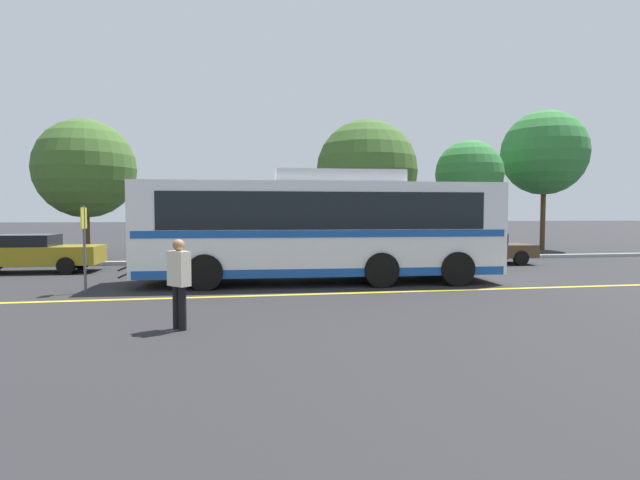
{
  "coord_description": "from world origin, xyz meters",
  "views": [
    {
      "loc": [
        -1.92,
        -15.38,
        2.11
      ],
      "look_at": [
        0.71,
        -0.43,
        1.3
      ],
      "focal_mm": 28.0,
      "sensor_mm": 36.0,
      "label": 1
    }
  ],
  "objects_px": {
    "transit_bus": "(320,226)",
    "pedestrian_0": "(179,278)",
    "parked_car_0": "(28,253)",
    "parked_car_2": "(342,247)",
    "tree_2": "(367,171)",
    "bus_stop_sign": "(84,238)",
    "tree_1": "(85,169)",
    "parked_car_1": "(207,250)",
    "parked_car_3": "(482,248)",
    "tree_3": "(544,153)",
    "tree_0": "(469,174)"
  },
  "relations": [
    {
      "from": "parked_car_0",
      "to": "parked_car_3",
      "type": "relative_size",
      "value": 1.16
    },
    {
      "from": "parked_car_0",
      "to": "parked_car_2",
      "type": "distance_m",
      "value": 11.51
    },
    {
      "from": "pedestrian_0",
      "to": "tree_3",
      "type": "relative_size",
      "value": 0.21
    },
    {
      "from": "bus_stop_sign",
      "to": "tree_2",
      "type": "distance_m",
      "value": 14.49
    },
    {
      "from": "parked_car_1",
      "to": "parked_car_3",
      "type": "bearing_deg",
      "value": -92.65
    },
    {
      "from": "tree_2",
      "to": "parked_car_1",
      "type": "bearing_deg",
      "value": -148.36
    },
    {
      "from": "pedestrian_0",
      "to": "parked_car_2",
      "type": "bearing_deg",
      "value": 110.23
    },
    {
      "from": "parked_car_0",
      "to": "tree_0",
      "type": "bearing_deg",
      "value": 108.49
    },
    {
      "from": "parked_car_0",
      "to": "parked_car_3",
      "type": "bearing_deg",
      "value": 91.49
    },
    {
      "from": "pedestrian_0",
      "to": "bus_stop_sign",
      "type": "relative_size",
      "value": 0.71
    },
    {
      "from": "parked_car_0",
      "to": "parked_car_1",
      "type": "distance_m",
      "value": 6.24
    },
    {
      "from": "tree_0",
      "to": "tree_2",
      "type": "xyz_separation_m",
      "value": [
        -6.16,
        -1.56,
        -0.05
      ]
    },
    {
      "from": "transit_bus",
      "to": "bus_stop_sign",
      "type": "xyz_separation_m",
      "value": [
        -6.5,
        -0.95,
        -0.26
      ]
    },
    {
      "from": "bus_stop_sign",
      "to": "parked_car_0",
      "type": "bearing_deg",
      "value": 35.45
    },
    {
      "from": "parked_car_1",
      "to": "tree_3",
      "type": "height_order",
      "value": "tree_3"
    },
    {
      "from": "parked_car_3",
      "to": "tree_3",
      "type": "distance_m",
      "value": 11.38
    },
    {
      "from": "pedestrian_0",
      "to": "tree_2",
      "type": "xyz_separation_m",
      "value": [
        7.46,
        14.5,
        3.24
      ]
    },
    {
      "from": "parked_car_1",
      "to": "tree_3",
      "type": "relative_size",
      "value": 0.52
    },
    {
      "from": "transit_bus",
      "to": "tree_3",
      "type": "height_order",
      "value": "tree_3"
    },
    {
      "from": "tree_0",
      "to": "parked_car_2",
      "type": "bearing_deg",
      "value": -145.13
    },
    {
      "from": "parked_car_1",
      "to": "bus_stop_sign",
      "type": "height_order",
      "value": "bus_stop_sign"
    },
    {
      "from": "parked_car_1",
      "to": "parked_car_3",
      "type": "xyz_separation_m",
      "value": [
        11.17,
        0.06,
        -0.08
      ]
    },
    {
      "from": "parked_car_2",
      "to": "parked_car_3",
      "type": "bearing_deg",
      "value": 86.91
    },
    {
      "from": "transit_bus",
      "to": "tree_2",
      "type": "distance_m",
      "value": 9.93
    },
    {
      "from": "transit_bus",
      "to": "parked_car_1",
      "type": "bearing_deg",
      "value": 43.18
    },
    {
      "from": "parked_car_3",
      "to": "tree_2",
      "type": "height_order",
      "value": "tree_2"
    },
    {
      "from": "transit_bus",
      "to": "parked_car_3",
      "type": "relative_size",
      "value": 2.65
    },
    {
      "from": "transit_bus",
      "to": "parked_car_2",
      "type": "distance_m",
      "value": 4.97
    },
    {
      "from": "parked_car_0",
      "to": "pedestrian_0",
      "type": "xyz_separation_m",
      "value": [
        6.22,
        -9.95,
        0.23
      ]
    },
    {
      "from": "parked_car_1",
      "to": "tree_0",
      "type": "distance_m",
      "value": 15.32
    },
    {
      "from": "parked_car_0",
      "to": "parked_car_2",
      "type": "bearing_deg",
      "value": 92.9
    },
    {
      "from": "tree_2",
      "to": "parked_car_2",
      "type": "bearing_deg",
      "value": -117.07
    },
    {
      "from": "parked_car_3",
      "to": "tree_3",
      "type": "height_order",
      "value": "tree_3"
    },
    {
      "from": "parked_car_0",
      "to": "bus_stop_sign",
      "type": "distance_m",
      "value": 6.23
    },
    {
      "from": "tree_3",
      "to": "pedestrian_0",
      "type": "bearing_deg",
      "value": -137.76
    },
    {
      "from": "bus_stop_sign",
      "to": "parked_car_2",
      "type": "bearing_deg",
      "value": -53.02
    },
    {
      "from": "transit_bus",
      "to": "tree_0",
      "type": "distance_m",
      "value": 14.63
    },
    {
      "from": "transit_bus",
      "to": "tree_3",
      "type": "xyz_separation_m",
      "value": [
        15.09,
        11.29,
        3.85
      ]
    },
    {
      "from": "parked_car_3",
      "to": "tree_2",
      "type": "relative_size",
      "value": 0.63
    },
    {
      "from": "parked_car_0",
      "to": "tree_1",
      "type": "height_order",
      "value": "tree_1"
    },
    {
      "from": "bus_stop_sign",
      "to": "tree_3",
      "type": "bearing_deg",
      "value": -57.48
    },
    {
      "from": "parked_car_3",
      "to": "tree_0",
      "type": "xyz_separation_m",
      "value": [
        2.43,
        6.07,
        3.56
      ]
    },
    {
      "from": "pedestrian_0",
      "to": "tree_1",
      "type": "xyz_separation_m",
      "value": [
        -6.05,
        16.62,
        3.33
      ]
    },
    {
      "from": "parked_car_0",
      "to": "parked_car_1",
      "type": "relative_size",
      "value": 1.17
    },
    {
      "from": "parked_car_3",
      "to": "bus_stop_sign",
      "type": "height_order",
      "value": "bus_stop_sign"
    },
    {
      "from": "transit_bus",
      "to": "bus_stop_sign",
      "type": "distance_m",
      "value": 6.57
    },
    {
      "from": "transit_bus",
      "to": "pedestrian_0",
      "type": "relative_size",
      "value": 6.77
    },
    {
      "from": "parked_car_1",
      "to": "parked_car_2",
      "type": "xyz_separation_m",
      "value": [
        5.27,
        0.34,
        0.02
      ]
    },
    {
      "from": "transit_bus",
      "to": "pedestrian_0",
      "type": "distance_m",
      "value": 6.78
    },
    {
      "from": "parked_car_1",
      "to": "parked_car_0",
      "type": "bearing_deg",
      "value": 86.74
    }
  ]
}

